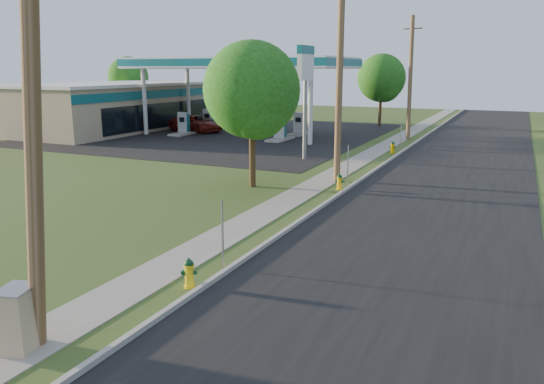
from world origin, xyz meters
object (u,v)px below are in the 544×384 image
object	(u,v)px
fuel_pump_nw	(184,126)
tree_verge	(253,94)
utility_pole_mid	(339,80)
price_pylon	(306,70)
utility_pole_near	(32,108)
car_red	(197,123)
hydrant_near	(189,273)
hydrant_mid	(339,182)
fuel_pump_sw	(209,122)
hydrant_far	(392,147)
tree_lot	(382,80)
fuel_pump_ne	(280,131)
utility_cabinet	(19,320)
utility_pole_far	(410,78)
tree_back	(129,78)
fuel_pump_se	(299,126)

from	to	relation	value
fuel_pump_nw	tree_verge	xyz separation A→B (m)	(14.74, -15.95, 3.65)
utility_pole_mid	price_pylon	xyz separation A→B (m)	(-3.90, 5.50, 0.48)
utility_pole_near	utility_pole_mid	size ratio (longest dim) A/B	0.97
utility_pole_mid	car_red	bearing A→B (deg)	139.80
hydrant_near	hydrant_mid	xyz separation A→B (m)	(-0.02, 12.56, -0.03)
tree_verge	hydrant_mid	bearing A→B (deg)	17.81
price_pylon	tree_verge	world-z (taller)	price_pylon
fuel_pump_sw	hydrant_far	size ratio (longest dim) A/B	3.94
utility_pole_near	tree_lot	xyz separation A→B (m)	(-4.21, 44.44, -0.34)
fuel_pump_ne	hydrant_near	size ratio (longest dim) A/B	4.02
utility_pole_near	utility_cabinet	distance (m)	4.19
utility_pole_near	fuel_pump_ne	distance (m)	32.51
fuel_pump_nw	hydrant_near	world-z (taller)	fuel_pump_nw
hydrant_near	car_red	distance (m)	35.02
utility_pole_mid	utility_cabinet	distance (m)	18.82
fuel_pump_sw	tree_verge	distance (m)	25.07
utility_pole_far	fuel_pump_ne	xyz separation A→B (m)	(-8.90, -5.00, -4.08)
price_pylon	utility_cabinet	xyz separation A→B (m)	(3.32, -23.82, -4.76)
fuel_pump_ne	fuel_pump_sw	bearing A→B (deg)	156.04
hydrant_near	utility_pole_mid	bearing A→B (deg)	92.83
fuel_pump_ne	tree_verge	size ratio (longest dim) A/B	0.47
utility_pole_near	tree_verge	bearing A→B (deg)	101.87
hydrant_mid	tree_verge	bearing A→B (deg)	-162.19
fuel_pump_sw	price_pylon	world-z (taller)	price_pylon
price_pylon	utility_cabinet	world-z (taller)	price_pylon
hydrant_near	hydrant_mid	world-z (taller)	hydrant_near
hydrant_mid	tree_lot	bearing A→B (deg)	99.87
tree_verge	hydrant_near	distance (m)	12.61
price_pylon	hydrant_near	world-z (taller)	price_pylon
utility_pole_near	tree_verge	distance (m)	15.38
tree_lot	car_red	bearing A→B (deg)	-141.16
utility_pole_near	fuel_pump_ne	world-z (taller)	utility_pole_near
fuel_pump_nw	car_red	world-z (taller)	fuel_pump_nw
hydrant_near	utility_cabinet	size ratio (longest dim) A/B	0.60
tree_back	car_red	distance (m)	17.94
fuel_pump_sw	hydrant_near	size ratio (longest dim) A/B	4.02
utility_pole_near	utility_pole_far	world-z (taller)	utility_pole_far
fuel_pump_nw	price_pylon	xyz separation A→B (m)	(14.00, -7.50, 4.71)
utility_pole_mid	fuel_pump_se	xyz separation A→B (m)	(-8.90, 17.00, -4.23)
fuel_pump_sw	tree_verge	xyz separation A→B (m)	(14.74, -19.95, 3.65)
hydrant_far	utility_pole_near	bearing A→B (deg)	-91.09
utility_pole_near	fuel_pump_sw	xyz separation A→B (m)	(-17.90, 35.00, -4.08)
fuel_pump_sw	tree_verge	bearing A→B (deg)	-53.55
fuel_pump_se	hydrant_far	distance (m)	11.62
utility_pole_near	fuel_pump_se	world-z (taller)	utility_pole_near
hydrant_far	fuel_pump_nw	bearing A→B (deg)	171.43
fuel_pump_nw	hydrant_mid	world-z (taller)	fuel_pump_nw
fuel_pump_nw	hydrant_near	size ratio (longest dim) A/B	4.02
hydrant_mid	utility_pole_near	bearing A→B (deg)	-92.42
tree_back	fuel_pump_nw	bearing A→B (deg)	-37.12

